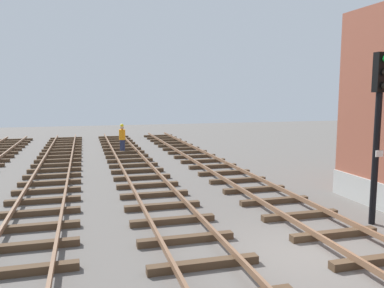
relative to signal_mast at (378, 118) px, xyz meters
The scene contains 6 objects.
ground_plane 4.52m from the signal_mast, 153.19° to the right, with size 80.00×80.00×0.00m, color #605B56.
track_near_building 3.75m from the signal_mast, 139.54° to the right, with size 2.50×53.68×0.32m.
track_centre 6.50m from the signal_mast, 165.12° to the right, with size 2.50×53.68×0.32m.
track_far 10.00m from the signal_mast, behind, with size 2.50×53.68×0.32m.
signal_mast is the anchor object (origin of this frame).
track_worker_foreground 16.99m from the signal_mast, 109.65° to the left, with size 0.40×0.40×1.87m.
Camera 1 is at (-5.05, -7.73, 3.77)m, focal length 36.69 mm.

